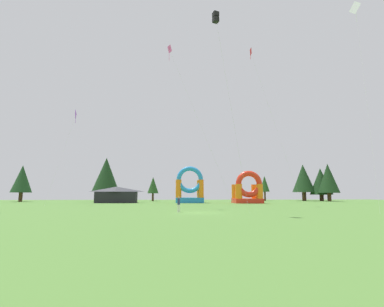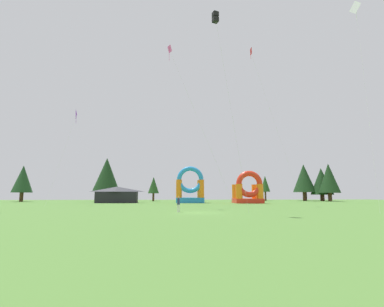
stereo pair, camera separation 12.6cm
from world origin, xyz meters
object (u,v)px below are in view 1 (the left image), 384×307
inflatable_blue_arch (248,192)px  festival_tent (116,195)px  person_left_edge (179,203)px  kite_red_diamond (250,53)px  kite_black_box (216,18)px  kite_pink_diamond (170,52)px  kite_purple_diamond (76,115)px  inflatable_yellow_castle (190,189)px  kite_white_diamond (356,10)px

inflatable_blue_arch → festival_tent: 26.03m
person_left_edge → festival_tent: festival_tent is taller
kite_red_diamond → kite_black_box: kite_red_diamond is taller
kite_pink_diamond → festival_tent: kite_pink_diamond is taller
kite_red_diamond → kite_pink_diamond: (-13.61, -7.00, -3.74)m
kite_purple_diamond → inflatable_yellow_castle: (20.03, 9.09, -12.55)m
inflatable_blue_arch → kite_red_diamond: bearing=-99.0°
kite_red_diamond → festival_tent: kite_red_diamond is taller
inflatable_yellow_castle → inflatable_blue_arch: bearing=-12.9°
kite_red_diamond → person_left_edge: 32.06m
kite_black_box → kite_red_diamond: bearing=64.9°
kite_pink_diamond → kite_white_diamond: kite_white_diamond is taller
person_left_edge → kite_purple_diamond: bearing=119.6°
inflatable_yellow_castle → inflatable_blue_arch: 11.52m
kite_black_box → inflatable_yellow_castle: (-0.77, 31.74, -16.83)m
kite_black_box → kite_pink_diamond: kite_pink_diamond is taller
kite_purple_diamond → inflatable_blue_arch: (31.26, 6.52, -13.01)m
kite_purple_diamond → kite_black_box: 31.05m
kite_pink_diamond → inflatable_yellow_castle: kite_pink_diamond is taller
kite_red_diamond → inflatable_blue_arch: kite_red_diamond is taller
kite_white_diamond → inflatable_yellow_castle: size_ratio=3.51×
kite_red_diamond → person_left_edge: (-12.41, -16.38, -24.61)m
kite_purple_diamond → festival_tent: size_ratio=2.00×
kite_black_box → person_left_edge: size_ratio=12.93×
kite_black_box → inflatable_yellow_castle: size_ratio=2.78×
kite_red_diamond → kite_black_box: bearing=-115.1°
kite_purple_diamond → festival_tent: 17.63m
kite_white_diamond → kite_purple_diamond: bearing=155.8°
kite_red_diamond → inflatable_blue_arch: bearing=81.0°
person_left_edge → festival_tent: 32.19m
kite_red_diamond → kite_white_diamond: 16.96m
kite_purple_diamond → kite_red_diamond: (29.62, -3.80, 10.29)m
kite_purple_diamond → inflatable_blue_arch: 34.48m
inflatable_blue_arch → festival_tent: size_ratio=0.78×
inflatable_yellow_castle → person_left_edge: bearing=-95.5°
kite_purple_diamond → kite_white_diamond: 44.13m
inflatable_blue_arch → festival_tent: inflatable_blue_arch is taller
kite_pink_diamond → kite_purple_diamond: bearing=146.0°
kite_pink_diamond → inflatable_blue_arch: (15.24, 17.32, -19.55)m
kite_purple_diamond → kite_black_box: bearing=-47.4°
inflatable_blue_arch → inflatable_yellow_castle: bearing=167.1°
kite_black_box → festival_tent: kite_black_box is taller
kite_white_diamond → person_left_edge: bearing=-173.6°
kite_red_diamond → person_left_edge: kite_red_diamond is taller
person_left_edge → festival_tent: bearing=100.6°
kite_white_diamond → kite_black_box: bearing=-165.0°
kite_black_box → inflatable_yellow_castle: bearing=91.4°
inflatable_blue_arch → kite_black_box: bearing=-109.7°
kite_pink_diamond → kite_white_diamond: 24.47m
kite_pink_diamond → kite_white_diamond: size_ratio=0.89×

